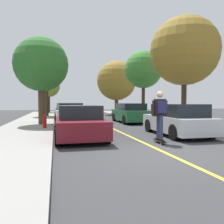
{
  "coord_description": "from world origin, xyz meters",
  "views": [
    {
      "loc": [
        -3.17,
        -6.37,
        1.51
      ],
      "look_at": [
        0.25,
        7.5,
        0.89
      ],
      "focal_mm": 37.06,
      "sensor_mm": 36.0,
      "label": 1
    }
  ],
  "objects": [
    {
      "name": "skateboarder",
      "position": [
        0.54,
        1.35,
        1.13
      ],
      "size": [
        0.58,
        0.71,
        1.8
      ],
      "color": "black",
      "rests_on": "skateboard"
    },
    {
      "name": "parked_car_right_near",
      "position": [
        2.22,
        9.87,
        0.69
      ],
      "size": [
        1.93,
        4.35,
        1.42
      ],
      "color": "#1E5B33",
      "rests_on": "ground"
    },
    {
      "name": "street_tree_right_near",
      "position": [
        3.99,
        11.76,
        4.21
      ],
      "size": [
        3.12,
        3.12,
        5.65
      ],
      "color": "#3D2D1E",
      "rests_on": "sidewalk_right"
    },
    {
      "name": "ground",
      "position": [
        0.0,
        0.0,
        0.0
      ],
      "size": [
        80.0,
        80.0,
        0.0
      ],
      "primitive_type": "plane",
      "color": "#353538"
    },
    {
      "name": "street_tree_left_near",
      "position": [
        -3.99,
        17.6,
        5.3
      ],
      "size": [
        3.64,
        3.64,
        7.01
      ],
      "color": "#3D2D1E",
      "rests_on": "sidewalk_left"
    },
    {
      "name": "street_tree_left_far",
      "position": [
        -3.99,
        25.82,
        3.65
      ],
      "size": [
        2.96,
        2.96,
        5.01
      ],
      "color": "#3D2D1E",
      "rests_on": "sidewalk_left"
    },
    {
      "name": "center_line",
      "position": [
        0.0,
        4.0,
        0.0
      ],
      "size": [
        0.12,
        39.2,
        0.01
      ],
      "primitive_type": "cube",
      "color": "gold",
      "rests_on": "ground"
    },
    {
      "name": "fire_hydrant",
      "position": [
        -3.72,
        6.27,
        0.49
      ],
      "size": [
        0.2,
        0.2,
        0.7
      ],
      "color": "#B2140F",
      "rests_on": "sidewalk_left"
    },
    {
      "name": "skateboard",
      "position": [
        0.54,
        1.38,
        0.09
      ],
      "size": [
        0.28,
        0.85,
        0.1
      ],
      "color": "black",
      "rests_on": "ground"
    },
    {
      "name": "street_tree_right_nearest",
      "position": [
        3.99,
        5.49,
        4.4
      ],
      "size": [
        3.9,
        3.9,
        6.22
      ],
      "color": "#3D2D1E",
      "rests_on": "sidewalk_right"
    },
    {
      "name": "parked_car_left_nearest",
      "position": [
        -2.22,
        3.15,
        0.67
      ],
      "size": [
        1.98,
        4.07,
        1.37
      ],
      "color": "maroon",
      "rests_on": "ground"
    },
    {
      "name": "street_tree_left_nearest",
      "position": [
        -3.99,
        8.63,
        3.82
      ],
      "size": [
        3.34,
        3.34,
        5.37
      ],
      "color": "#4C3823",
      "rests_on": "sidewalk_left"
    },
    {
      "name": "street_tree_right_far",
      "position": [
        3.99,
        20.44,
        4.05
      ],
      "size": [
        4.68,
        4.68,
        6.26
      ],
      "color": "brown",
      "rests_on": "sidewalk_right"
    },
    {
      "name": "parked_car_left_near",
      "position": [
        -2.22,
        9.94,
        0.7
      ],
      "size": [
        1.96,
        4.36,
        1.44
      ],
      "color": "#BCAD89",
      "rests_on": "ground"
    },
    {
      "name": "parked_car_left_far",
      "position": [
        -2.22,
        16.79,
        0.68
      ],
      "size": [
        1.95,
        4.65,
        1.38
      ],
      "color": "#196066",
      "rests_on": "ground"
    },
    {
      "name": "parked_car_right_nearest",
      "position": [
        2.22,
        3.09,
        0.7
      ],
      "size": [
        1.93,
        4.12,
        1.42
      ],
      "color": "#B7B7BC",
      "rests_on": "ground"
    }
  ]
}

